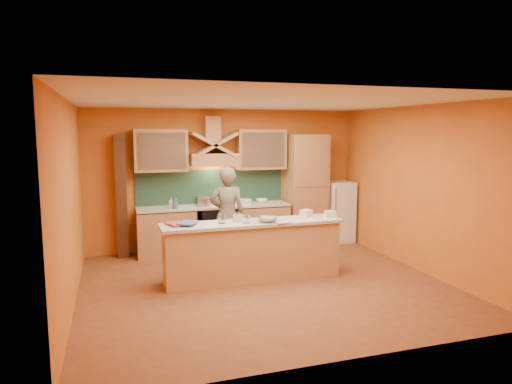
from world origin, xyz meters
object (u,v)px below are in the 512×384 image
object	(u,v)px
stove	(215,229)
fridge	(338,212)
person	(227,215)
mixing_bowl	(268,220)
kitchen_scale	(239,218)

from	to	relation	value
stove	fridge	distance (m)	2.71
fridge	person	xyz separation A→B (m)	(-2.64, -0.81, 0.22)
fridge	mixing_bowl	xyz separation A→B (m)	(-2.28, -2.01, 0.33)
stove	person	xyz separation A→B (m)	(0.06, -0.81, 0.42)
mixing_bowl	kitchen_scale	bearing A→B (deg)	152.45
person	kitchen_scale	world-z (taller)	person
fridge	kitchen_scale	xyz separation A→B (m)	(-2.70, -1.80, 0.35)
person	kitchen_scale	xyz separation A→B (m)	(-0.05, -0.99, 0.13)
stove	mixing_bowl	size ratio (longest dim) A/B	2.88
person	kitchen_scale	distance (m)	1.00
fridge	mixing_bowl	bearing A→B (deg)	-138.63
stove	mixing_bowl	bearing A→B (deg)	-78.34
stove	kitchen_scale	world-z (taller)	kitchen_scale
stove	mixing_bowl	distance (m)	2.12
kitchen_scale	stove	bearing A→B (deg)	68.18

